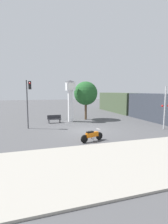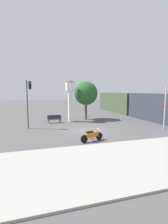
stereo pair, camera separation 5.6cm
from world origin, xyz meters
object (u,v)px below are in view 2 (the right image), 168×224
object	(u,v)px
freight_train	(136,104)
traffic_light	(29,96)
street_tree	(86,93)
bench	(54,119)
railroad_crossing_signal	(165,106)
clock_tower	(71,95)
motorcycle	(92,136)

from	to	relation	value
freight_train	traffic_light	bearing A→B (deg)	-163.15
street_tree	bench	xyz separation A→B (m)	(-4.30, -1.28, -2.93)
freight_train	railroad_crossing_signal	world-z (taller)	railroad_crossing_signal
freight_train	bench	world-z (taller)	freight_train
clock_tower	bench	world-z (taller)	clock_tower
bench	street_tree	bearing A→B (deg)	16.53
motorcycle	street_tree	xyz separation A→B (m)	(2.68, 9.71, 3.00)
motorcycle	clock_tower	bearing A→B (deg)	69.63
street_tree	bench	size ratio (longest dim) A/B	3.10
motorcycle	freight_train	xyz separation A→B (m)	(11.01, 10.80, 1.28)
freight_train	clock_tower	bearing A→B (deg)	-169.04
street_tree	motorcycle	bearing A→B (deg)	-105.45
motorcycle	railroad_crossing_signal	distance (m)	8.60
motorcycle	clock_tower	xyz separation A→B (m)	(0.41, 8.75, 2.88)
street_tree	bench	world-z (taller)	street_tree
traffic_light	railroad_crossing_signal	size ratio (longest dim) A/B	1.14
motorcycle	street_tree	distance (m)	10.51
freight_train	traffic_light	size ratio (longest dim) A/B	4.52
motorcycle	clock_tower	world-z (taller)	clock_tower
motorcycle	freight_train	bearing A→B (deg)	26.81
clock_tower	traffic_light	size ratio (longest dim) A/B	1.05
motorcycle	freight_train	distance (m)	15.47
railroad_crossing_signal	bench	distance (m)	11.98
clock_tower	railroad_crossing_signal	distance (m)	10.49
freight_train	street_tree	size ratio (longest dim) A/B	4.36
bench	railroad_crossing_signal	bearing A→B (deg)	-34.00
freight_train	traffic_light	distance (m)	16.19
traffic_light	railroad_crossing_signal	xyz separation A→B (m)	(12.63, -4.33, -0.99)
motorcycle	bench	xyz separation A→B (m)	(-1.62, 8.43, 0.07)
freight_train	motorcycle	bearing A→B (deg)	-135.54
freight_train	railroad_crossing_signal	distance (m)	9.44
freight_train	bench	size ratio (longest dim) A/B	13.51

